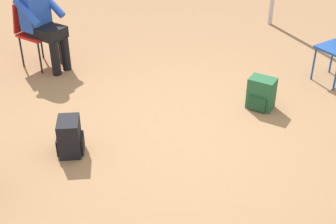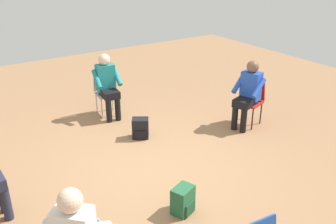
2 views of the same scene
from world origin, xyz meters
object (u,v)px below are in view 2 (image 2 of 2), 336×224
at_px(chair_north, 252,99).
at_px(backpack_near_laptop_user, 183,201).
at_px(backpack_by_empty_chair, 140,129).
at_px(person_in_blue, 248,91).
at_px(person_in_teal, 107,83).
at_px(chair_west, 105,90).

distance_m(chair_north, backpack_near_laptop_user, 2.99).
bearing_deg(chair_north, backpack_by_empty_chair, 55.40).
height_order(person_in_blue, backpack_by_empty_chair, person_in_blue).
xyz_separation_m(chair_north, backpack_by_empty_chair, (-0.63, -2.03, -0.34)).
relative_size(person_in_blue, backpack_near_laptop_user, 3.44).
relative_size(chair_north, backpack_near_laptop_user, 2.36).
bearing_deg(person_in_teal, person_in_blue, 143.16).
distance_m(person_in_teal, person_in_blue, 2.65).
xyz_separation_m(chair_north, person_in_teal, (-1.77, -2.09, 0.20)).
relative_size(chair_north, person_in_teal, 0.69).
height_order(person_in_teal, backpack_near_laptop_user, person_in_teal).
bearing_deg(chair_west, person_in_blue, 140.39).
relative_size(chair_west, person_in_blue, 0.69).
xyz_separation_m(chair_west, person_in_teal, (0.17, -0.02, 0.20)).
relative_size(backpack_near_laptop_user, backpack_by_empty_chair, 1.00).
bearing_deg(person_in_teal, backpack_near_laptop_user, 87.49).
bearing_deg(backpack_near_laptop_user, person_in_blue, 119.60).
height_order(chair_west, person_in_teal, person_in_teal).
xyz_separation_m(chair_west, backpack_near_laptop_user, (3.37, -0.53, -0.34)).
bearing_deg(chair_west, chair_north, 143.41).
distance_m(person_in_blue, backpack_near_laptop_user, 2.86).
height_order(person_in_teal, person_in_blue, same).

